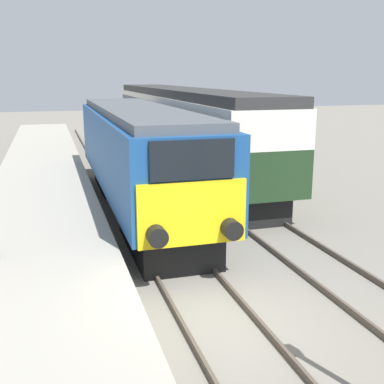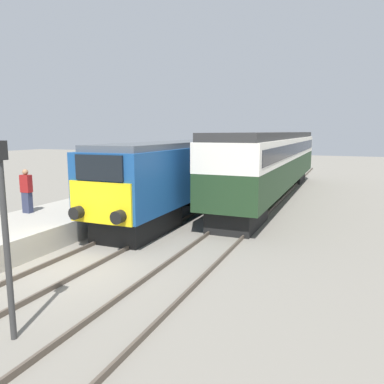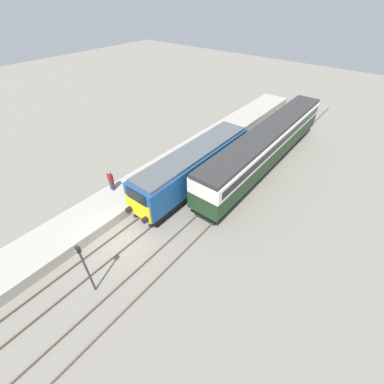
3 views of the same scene
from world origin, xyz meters
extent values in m
plane|color=slate|center=(0.00, 0.00, 0.00)|extent=(120.00, 120.00, 0.00)
cube|color=#9E998C|center=(-3.30, 8.00, 0.41)|extent=(3.50, 50.00, 0.83)
cube|color=#4C4238|center=(-0.72, 5.00, 0.07)|extent=(0.07, 60.00, 0.14)
cube|color=#4C4238|center=(0.72, 5.00, 0.07)|extent=(0.07, 60.00, 0.14)
cube|color=#4C4238|center=(2.68, 5.00, 0.07)|extent=(0.07, 60.00, 0.14)
cube|color=#4C4238|center=(4.12, 5.00, 0.07)|extent=(0.07, 60.00, 0.14)
cube|color=black|center=(0.00, 4.33, 0.50)|extent=(2.03, 4.00, 1.00)
cube|color=black|center=(0.00, 12.33, 0.50)|extent=(2.03, 4.00, 1.00)
cube|color=navy|center=(0.00, 8.33, 2.20)|extent=(2.70, 13.00, 2.41)
cube|color=yellow|center=(0.00, 1.79, 1.72)|extent=(2.48, 0.10, 1.44)
cube|color=black|center=(0.00, 1.79, 2.92)|extent=(1.89, 0.10, 0.87)
cube|color=#4C5156|center=(0.00, 8.33, 3.53)|extent=(2.38, 12.48, 0.24)
cylinder|color=black|center=(-0.85, 1.58, 1.35)|extent=(0.44, 0.35, 0.44)
cylinder|color=black|center=(0.85, 1.58, 1.35)|extent=(0.44, 0.35, 0.44)
cube|color=black|center=(3.40, 7.02, 0.47)|extent=(1.89, 3.60, 0.95)
cube|color=black|center=(3.40, 23.26, 0.47)|extent=(1.89, 3.60, 0.95)
cube|color=#1E381E|center=(3.40, 15.14, 1.72)|extent=(2.70, 20.64, 1.55)
cube|color=silver|center=(3.40, 15.14, 3.10)|extent=(2.71, 20.64, 1.21)
cube|color=black|center=(3.40, 15.14, 3.10)|extent=(2.75, 19.81, 0.67)
cube|color=#2D2D2D|center=(3.40, 15.14, 3.89)|extent=(2.48, 20.64, 0.36)
camera|label=1|loc=(-2.90, -7.93, 4.68)|focal=45.00mm
camera|label=2|loc=(7.69, -8.54, 4.13)|focal=35.00mm
camera|label=3|loc=(11.35, -6.33, 14.27)|focal=24.00mm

